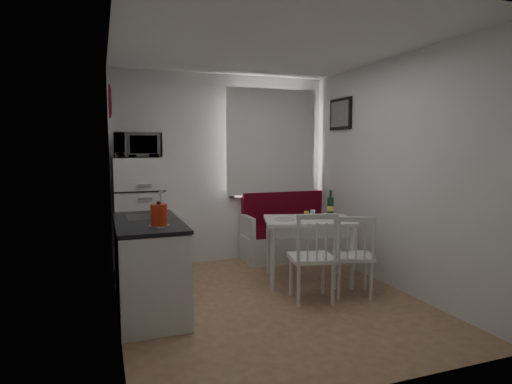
% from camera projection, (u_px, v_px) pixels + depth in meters
% --- Properties ---
extents(floor, '(3.00, 3.50, 0.02)m').
position_uv_depth(floor, '(269.00, 301.00, 4.47)').
color(floor, '#8B644A').
rests_on(floor, ground).
extents(ceiling, '(3.00, 3.50, 0.02)m').
position_uv_depth(ceiling, '(270.00, 45.00, 4.20)').
color(ceiling, white).
rests_on(ceiling, wall_back).
extents(wall_back, '(3.00, 0.02, 2.60)m').
position_uv_depth(wall_back, '(223.00, 169.00, 5.97)').
color(wall_back, white).
rests_on(wall_back, floor).
extents(wall_front, '(3.00, 0.02, 2.60)m').
position_uv_depth(wall_front, '(372.00, 195.00, 2.70)').
color(wall_front, white).
rests_on(wall_front, floor).
extents(wall_left, '(0.02, 3.50, 2.60)m').
position_uv_depth(wall_left, '(114.00, 181.00, 3.83)').
color(wall_left, white).
rests_on(wall_left, floor).
extents(wall_right, '(0.02, 3.50, 2.60)m').
position_uv_depth(wall_right, '(392.00, 174.00, 4.85)').
color(wall_right, white).
rests_on(wall_right, floor).
extents(window, '(1.22, 0.06, 1.47)m').
position_uv_depth(window, '(270.00, 146.00, 6.15)').
color(window, white).
rests_on(window, wall_back).
extents(curtain, '(1.35, 0.02, 1.50)m').
position_uv_depth(curtain, '(272.00, 142.00, 6.08)').
color(curtain, white).
rests_on(curtain, wall_back).
extents(kitchen_counter, '(0.62, 1.32, 1.16)m').
position_uv_depth(kitchen_counter, '(149.00, 265.00, 4.16)').
color(kitchen_counter, white).
rests_on(kitchen_counter, floor).
extents(wall_sign, '(0.03, 0.40, 0.40)m').
position_uv_depth(wall_sign, '(110.00, 101.00, 5.10)').
color(wall_sign, navy).
rests_on(wall_sign, wall_left).
extents(picture_frame, '(0.04, 0.52, 0.42)m').
position_uv_depth(picture_frame, '(340.00, 114.00, 5.79)').
color(picture_frame, black).
rests_on(picture_frame, wall_right).
extents(bench, '(1.34, 0.51, 0.96)m').
position_uv_depth(bench, '(288.00, 237.00, 6.16)').
color(bench, white).
rests_on(bench, floor).
extents(dining_table, '(1.18, 0.98, 0.76)m').
position_uv_depth(dining_table, '(308.00, 226.00, 5.05)').
color(dining_table, white).
rests_on(dining_table, floor).
extents(chair_left, '(0.52, 0.51, 0.51)m').
position_uv_depth(chair_left, '(316.00, 248.00, 4.35)').
color(chair_left, white).
rests_on(chair_left, floor).
extents(chair_right, '(0.54, 0.54, 0.48)m').
position_uv_depth(chair_right, '(358.00, 247.00, 4.53)').
color(chair_right, white).
rests_on(chair_right, floor).
extents(fridge, '(0.59, 0.59, 1.48)m').
position_uv_depth(fridge, '(139.00, 217.00, 5.30)').
color(fridge, white).
rests_on(fridge, floor).
extents(microwave, '(0.54, 0.37, 0.30)m').
position_uv_depth(microwave, '(137.00, 145.00, 5.16)').
color(microwave, white).
rests_on(microwave, fridge).
extents(kettle, '(0.17, 0.17, 0.23)m').
position_uv_depth(kettle, '(159.00, 215.00, 3.70)').
color(kettle, red).
rests_on(kettle, kitchen_counter).
extents(wine_bottle, '(0.08, 0.08, 0.32)m').
position_uv_depth(wine_bottle, '(331.00, 203.00, 5.23)').
color(wine_bottle, '#133E1F').
rests_on(wine_bottle, dining_table).
extents(drinking_glass_orange, '(0.06, 0.06, 0.10)m').
position_uv_depth(drinking_glass_orange, '(307.00, 215.00, 4.97)').
color(drinking_glass_orange, gold).
rests_on(drinking_glass_orange, dining_table).
extents(drinking_glass_blue, '(0.06, 0.06, 0.09)m').
position_uv_depth(drinking_glass_blue, '(313.00, 214.00, 5.11)').
color(drinking_glass_blue, '#8ED8F1').
rests_on(drinking_glass_blue, dining_table).
extents(plate, '(0.23, 0.23, 0.02)m').
position_uv_depth(plate, '(285.00, 219.00, 4.95)').
color(plate, white).
rests_on(plate, dining_table).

